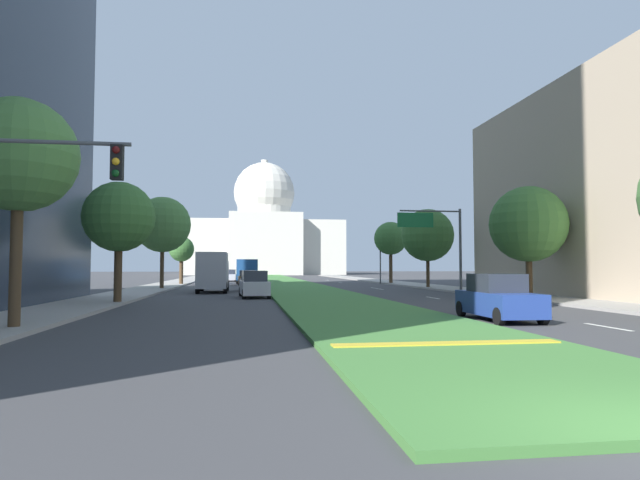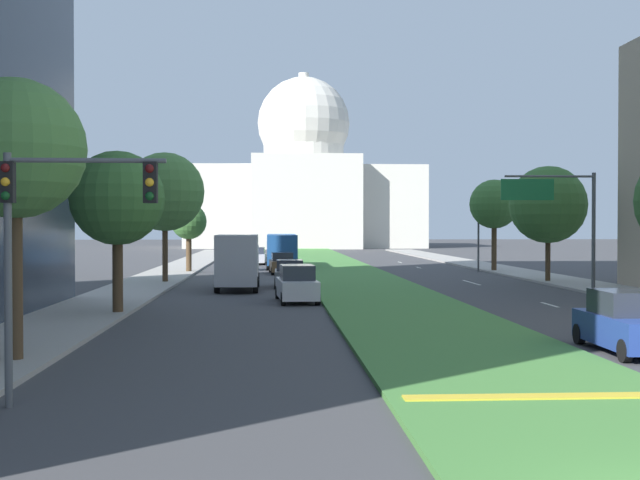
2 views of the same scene
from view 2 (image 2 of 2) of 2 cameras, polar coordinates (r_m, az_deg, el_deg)
name	(u,v)px [view 2 (image 2 of 2)]	position (r m, az deg, el deg)	size (l,w,h in m)	color
ground_plane	(332,266)	(76.95, 0.85, -1.78)	(295.66, 295.66, 0.00)	#3D3D3F
grass_median	(338,269)	(70.26, 1.25, -1.99)	(6.56, 120.95, 0.14)	#427A38
median_curb_nose	(544,396)	(18.12, 15.18, -10.36)	(5.90, 0.50, 0.04)	gold
lane_dashes_right	(484,286)	(51.93, 11.22, -3.13)	(0.16, 65.00, 0.01)	silver
sidewalk_left	(168,274)	(63.81, -10.46, -2.30)	(4.00, 120.95, 0.15)	#9E9991
sidewalk_right	(518,273)	(66.17, 13.50, -2.19)	(4.00, 120.95, 0.15)	#9E9991
capitol_building	(304,185)	(143.39, -1.11, 3.83)	(39.96, 24.89, 30.23)	beige
traffic_light_near_left	(50,222)	(17.73, -18.12, 1.20)	(3.34, 0.35, 5.20)	#515456
traffic_light_far_right	(478,231)	(67.86, 10.86, 0.63)	(0.28, 0.35, 5.20)	#515456
overhead_guide_sign	(560,208)	(45.03, 16.20, 2.10)	(5.06, 0.20, 6.50)	#515456
street_tree_left_near	(15,150)	(23.58, -20.28, 5.85)	(3.76, 3.76, 7.66)	#4C3823
street_tree_left_mid	(117,199)	(35.27, -13.78, 2.77)	(3.92, 3.92, 6.82)	#4C3823
street_tree_left_far	(165,192)	(53.85, -10.64, 3.27)	(5.05, 5.05, 8.41)	#4C3823
street_tree_right_far	(548,205)	(55.56, 15.44, 2.36)	(5.01, 5.01, 7.59)	#4C3823
street_tree_left_distant	(189,222)	(65.73, -9.03, 1.22)	(2.82, 2.82, 5.47)	#4C3823
street_tree_right_distant	(494,205)	(67.78, 11.91, 2.41)	(3.94, 3.94, 7.43)	#4C3823
sedan_lead_stopped	(628,324)	(25.96, 20.43, -5.43)	(1.96, 4.45, 1.81)	navy
sedan_midblock	(297,285)	(40.34, -1.60, -3.09)	(2.09, 4.78, 1.81)	#BCBCC1
sedan_distant	(290,274)	(50.24, -2.11, -2.36)	(1.88, 4.29, 1.65)	#4C5156
sedan_far_horizon	(282,264)	(64.09, -2.63, -1.63)	(2.04, 4.59, 1.67)	brown
sedan_very_far	(256,256)	(79.84, -4.40, -1.12)	(1.99, 4.51, 1.67)	#BCBCC1
box_truck_delivery	(238,261)	(47.73, -5.69, -1.46)	(2.40, 6.40, 3.20)	silver
city_bus	(282,248)	(72.66, -2.67, -0.55)	(2.62, 11.00, 2.95)	#1E4C8C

